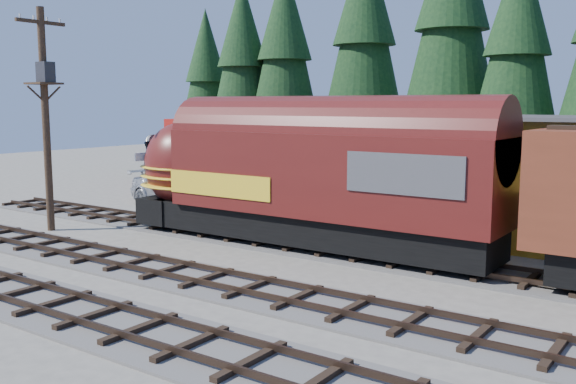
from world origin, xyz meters
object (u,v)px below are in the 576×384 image
Objects in this scene: pickup_truck_a at (230,197)px; locomotive at (291,181)px; depot at (469,168)px; utility_pole at (45,105)px; pickup_truck_b at (179,189)px; caboose at (235,146)px.

locomotive is at bearing -119.83° from pickup_truck_a.
depot reaches higher than pickup_truck_a.
pickup_truck_b is (-0.20, 8.42, -4.74)m from utility_pole.
pickup_truck_a is (7.69, -9.62, -1.87)m from caboose.
locomotive reaches higher than pickup_truck_a.
caboose reaches higher than locomotive.
depot is 16.34m from pickup_truck_b.
locomotive is (-5.07, -6.50, -0.28)m from depot.
pickup_truck_b is (-16.12, -1.77, -1.98)m from depot.
caboose reaches higher than pickup_truck_b.
locomotive is 1.70× the size of utility_pole.
locomotive is at bearing -127.94° from depot.
caboose is 18.34m from utility_pole.
depot is 1.18× the size of caboose.
utility_pole is at bearing -77.87° from caboose.
depot is at bearing 52.06° from locomotive.
utility_pole is (-15.93, -10.19, 2.76)m from depot.
pickup_truck_b reaches higher than pickup_truck_a.
utility_pole is at bearing -147.39° from depot.
pickup_truck_b is (-11.06, 4.73, -1.70)m from locomotive.
pickup_truck_b is (3.60, -9.27, -1.78)m from caboose.
utility_pole is at bearing -171.37° from pickup_truck_b.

